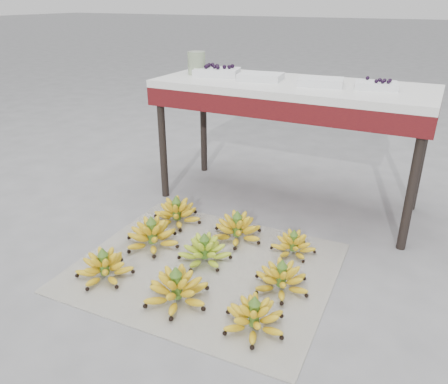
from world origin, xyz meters
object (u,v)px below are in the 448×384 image
at_px(bunch_mid_center, 205,251).
at_px(newspaper_mat, 206,267).
at_px(vendor_table, 291,98).
at_px(tray_left, 261,77).
at_px(tray_right, 321,82).
at_px(bunch_mid_left, 152,236).
at_px(bunch_mid_right, 281,279).
at_px(glass_jar, 197,63).
at_px(bunch_back_left, 177,213).
at_px(tray_far_right, 377,85).
at_px(bunch_back_center, 237,229).
at_px(tray_far_left, 217,72).
at_px(bunch_back_right, 293,245).
at_px(bunch_front_center, 177,289).
at_px(bunch_front_right, 254,317).
at_px(bunch_front_left, 104,267).

bearing_deg(bunch_mid_center, newspaper_mat, -81.86).
relative_size(vendor_table, tray_left, 5.91).
bearing_deg(tray_right, bunch_mid_left, -126.36).
xyz_separation_m(bunch_mid_right, glass_jar, (-0.97, 0.93, 0.80)).
distance_m(newspaper_mat, bunch_back_left, 0.52).
xyz_separation_m(vendor_table, tray_right, (0.18, -0.02, 0.11)).
bearing_deg(tray_far_right, bunch_back_center, -131.82).
height_order(newspaper_mat, tray_far_right, tray_far_right).
bearing_deg(tray_far_left, bunch_mid_center, -66.32).
height_order(bunch_mid_left, tray_right, tray_right).
distance_m(bunch_back_center, tray_left, 0.95).
xyz_separation_m(bunch_mid_center, bunch_back_right, (0.38, 0.28, -0.01)).
height_order(tray_left, glass_jar, glass_jar).
bearing_deg(bunch_front_center, tray_far_right, 87.89).
bearing_deg(tray_left, tray_far_left, 174.47).
relative_size(bunch_front_center, tray_far_right, 1.55).
bearing_deg(bunch_back_right, bunch_back_center, -178.15).
xyz_separation_m(bunch_mid_right, tray_left, (-0.51, 0.91, 0.75)).
height_order(bunch_front_right, tray_right, tray_right).
height_order(bunch_front_right, bunch_mid_left, bunch_mid_left).
bearing_deg(bunch_mid_center, bunch_front_right, -64.19).
bearing_deg(bunch_front_center, tray_far_left, 131.65).
bearing_deg(bunch_front_right, bunch_mid_left, 174.37).
bearing_deg(bunch_back_left, bunch_back_center, 14.40).
distance_m(bunch_front_left, tray_left, 1.45).
height_order(bunch_front_left, bunch_front_center, bunch_front_center).
xyz_separation_m(bunch_back_right, tray_far_left, (-0.77, 0.61, 0.76)).
relative_size(bunch_mid_left, tray_left, 1.20).
bearing_deg(glass_jar, vendor_table, -0.28).
relative_size(newspaper_mat, bunch_back_center, 3.51).
relative_size(bunch_front_right, glass_jar, 2.36).
height_order(bunch_front_center, tray_right, tray_right).
bearing_deg(bunch_mid_center, bunch_mid_right, -31.26).
height_order(newspaper_mat, bunch_back_center, bunch_back_center).
height_order(bunch_back_center, bunch_back_right, bunch_back_center).
xyz_separation_m(bunch_mid_left, tray_far_right, (0.93, 0.90, 0.74)).
height_order(bunch_front_center, bunch_front_right, bunch_front_center).
xyz_separation_m(bunch_mid_center, bunch_mid_right, (0.43, -0.05, -0.00)).
xyz_separation_m(bunch_front_right, vendor_table, (-0.30, 1.23, 0.64)).
relative_size(bunch_front_center, bunch_mid_right, 1.20).
xyz_separation_m(bunch_front_left, bunch_mid_right, (0.80, 0.30, -0.00)).
bearing_deg(bunch_mid_center, bunch_mid_left, 154.86).
bearing_deg(newspaper_mat, bunch_back_center, 86.12).
xyz_separation_m(bunch_back_left, tray_far_left, (-0.03, 0.60, 0.75)).
distance_m(bunch_mid_right, bunch_back_center, 0.51).
bearing_deg(newspaper_mat, bunch_front_right, -37.52).
bearing_deg(newspaper_mat, bunch_mid_center, 122.91).
bearing_deg(tray_far_right, tray_right, -172.06).
distance_m(bunch_front_right, vendor_table, 1.41).
xyz_separation_m(bunch_mid_left, bunch_back_left, (-0.03, 0.29, -0.00)).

